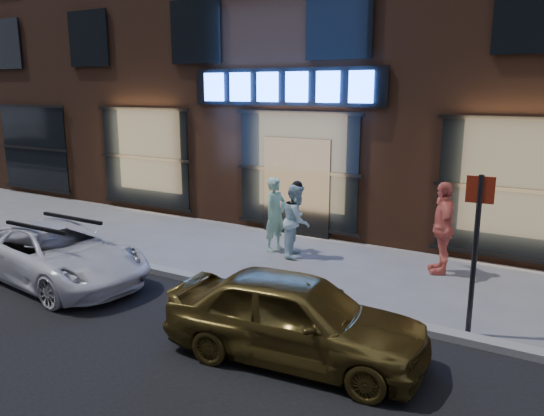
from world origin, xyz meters
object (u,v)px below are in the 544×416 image
Objects in this scene: gold_sedan at (295,317)px; man_cap at (297,220)px; sign_post at (476,240)px; passerby at (443,228)px; man_bowtie at (275,214)px; white_suv at (57,254)px.

man_cap is at bearing 21.88° from gold_sedan.
sign_post reaches higher than man_cap.
passerby is at bearing -16.50° from gold_sedan.
gold_sedan is 2.83m from sign_post.
man_bowtie is 4.57m from white_suv.
sign_post reaches higher than man_bowtie.
man_bowtie is 0.90× the size of passerby.
man_bowtie is 5.11m from sign_post.
man_cap reaches higher than gold_sedan.
sign_post is at bearing 0.05° from passerby.
man_bowtie is at bearing -27.31° from white_suv.
man_cap is at bearing -89.80° from man_bowtie.
passerby is 0.52× the size of gold_sedan.
passerby reaches higher than white_suv.
passerby is at bearing 107.54° from sign_post.
sign_post reaches higher than gold_sedan.
man_cap is at bearing -102.08° from passerby.
passerby is 0.46× the size of white_suv.
sign_post is (1.01, -2.56, 0.54)m from passerby.
white_suv is at bearing -77.27° from passerby.
gold_sedan is (-0.87, -4.50, -0.31)m from passerby.
man_cap is 0.87× the size of passerby.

